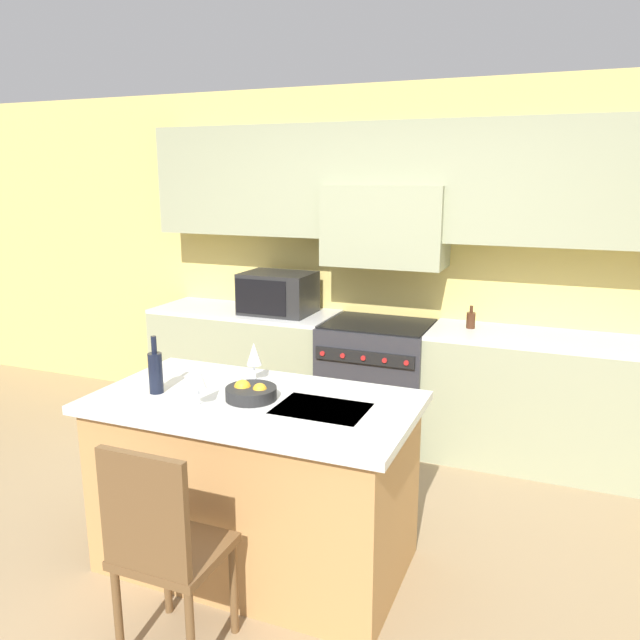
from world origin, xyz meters
TOP-DOWN VIEW (x-y plane):
  - ground_plane at (0.00, 0.00)m, footprint 10.00×10.00m
  - back_cabinetry at (0.00, 2.22)m, footprint 10.00×0.46m
  - back_counter at (0.00, 1.98)m, footprint 3.84×0.62m
  - range_stove at (0.00, 1.96)m, footprint 0.80×0.70m
  - microwave at (-0.85, 1.97)m, footprint 0.56×0.43m
  - kitchen_island at (-0.11, 0.17)m, footprint 1.63×0.90m
  - island_chair at (-0.14, -0.60)m, footprint 0.42×0.40m
  - wine_bottle at (-0.62, 0.06)m, footprint 0.07×0.07m
  - wine_glass_near at (-0.31, -0.03)m, footprint 0.08×0.08m
  - wine_glass_far at (-0.24, 0.41)m, footprint 0.08×0.08m
  - fruit_bowl at (-0.12, 0.16)m, footprint 0.26×0.26m
  - oil_bottle_on_counter at (0.67, 2.04)m, footprint 0.06×0.06m

SIDE VIEW (x-z plane):
  - ground_plane at x=0.00m, z-range 0.00..0.00m
  - kitchen_island at x=-0.11m, z-range 0.00..0.93m
  - range_stove at x=0.00m, z-range 0.00..0.93m
  - back_counter at x=0.00m, z-range 0.00..0.93m
  - island_chair at x=-0.14m, z-range 0.06..1.05m
  - fruit_bowl at x=-0.12m, z-range 0.91..1.01m
  - oil_bottle_on_counter at x=0.67m, z-range 0.91..1.08m
  - wine_bottle at x=-0.62m, z-range 0.89..1.19m
  - wine_glass_near at x=-0.31m, z-range 0.96..1.18m
  - wine_glass_far at x=-0.24m, z-range 0.96..1.18m
  - microwave at x=-0.85m, z-range 0.93..1.26m
  - back_cabinetry at x=0.00m, z-range 0.26..2.96m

